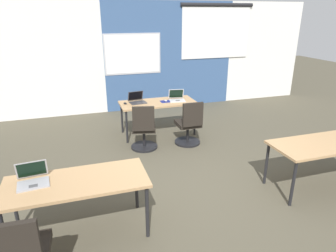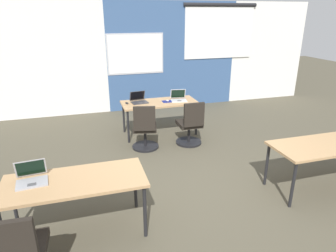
{
  "view_description": "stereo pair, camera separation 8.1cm",
  "coord_description": "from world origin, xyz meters",
  "px_view_note": "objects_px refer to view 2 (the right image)",
  "views": [
    {
      "loc": [
        -1.65,
        -3.71,
        2.49
      ],
      "look_at": [
        -0.37,
        0.33,
        0.89
      ],
      "focal_mm": 31.99,
      "sensor_mm": 36.0,
      "label": 1
    },
    {
      "loc": [
        -1.57,
        -3.74,
        2.49
      ],
      "look_at": [
        -0.37,
        0.33,
        0.89
      ],
      "focal_mm": 31.99,
      "sensor_mm": 36.0,
      "label": 2
    }
  ],
  "objects_px": {
    "desk_near_right": "(326,148)",
    "mouse_far_right": "(167,101)",
    "desk_near_left": "(75,184)",
    "laptop_far_left": "(139,100)",
    "desk_far_center": "(160,105)",
    "chair_far_left": "(145,131)",
    "chair_far_right": "(190,127)",
    "mouse_far_left": "(127,103)",
    "laptop_near_left_end": "(32,178)",
    "laptop_far_right": "(179,98)"
  },
  "relations": [
    {
      "from": "desk_near_right",
      "to": "mouse_far_right",
      "type": "height_order",
      "value": "mouse_far_right"
    },
    {
      "from": "desk_near_left",
      "to": "desk_near_right",
      "type": "bearing_deg",
      "value": 0.0
    },
    {
      "from": "laptop_far_left",
      "to": "desk_far_center",
      "type": "bearing_deg",
      "value": -20.62
    },
    {
      "from": "chair_far_left",
      "to": "chair_far_right",
      "type": "relative_size",
      "value": 1.0
    },
    {
      "from": "chair_far_right",
      "to": "mouse_far_left",
      "type": "bearing_deg",
      "value": -35.7
    },
    {
      "from": "desk_far_center",
      "to": "chair_far_right",
      "type": "bearing_deg",
      "value": -60.31
    },
    {
      "from": "desk_near_left",
      "to": "laptop_near_left_end",
      "type": "bearing_deg",
      "value": 167.78
    },
    {
      "from": "mouse_far_left",
      "to": "desk_near_left",
      "type": "bearing_deg",
      "value": -110.32
    },
    {
      "from": "mouse_far_left",
      "to": "laptop_far_right",
      "type": "relative_size",
      "value": 0.3
    },
    {
      "from": "mouse_far_left",
      "to": "mouse_far_right",
      "type": "relative_size",
      "value": 1.08
    },
    {
      "from": "desk_near_right",
      "to": "laptop_near_left_end",
      "type": "relative_size",
      "value": 4.48
    },
    {
      "from": "desk_near_right",
      "to": "chair_far_left",
      "type": "height_order",
      "value": "chair_far_left"
    },
    {
      "from": "laptop_far_left",
      "to": "laptop_far_right",
      "type": "bearing_deg",
      "value": -13.94
    },
    {
      "from": "desk_far_center",
      "to": "laptop_far_right",
      "type": "relative_size",
      "value": 4.27
    },
    {
      "from": "laptop_far_left",
      "to": "laptop_near_left_end",
      "type": "relative_size",
      "value": 1.03
    },
    {
      "from": "mouse_far_left",
      "to": "laptop_far_right",
      "type": "distance_m",
      "value": 1.12
    },
    {
      "from": "mouse_far_right",
      "to": "laptop_far_right",
      "type": "bearing_deg",
      "value": 4.94
    },
    {
      "from": "desk_near_left",
      "to": "laptop_near_left_end",
      "type": "height_order",
      "value": "laptop_near_left_end"
    },
    {
      "from": "laptop_far_right",
      "to": "mouse_far_left",
      "type": "bearing_deg",
      "value": -173.46
    },
    {
      "from": "mouse_far_right",
      "to": "laptop_near_left_end",
      "type": "distance_m",
      "value": 3.58
    },
    {
      "from": "mouse_far_left",
      "to": "mouse_far_right",
      "type": "bearing_deg",
      "value": -4.91
    },
    {
      "from": "chair_far_right",
      "to": "desk_near_right",
      "type": "bearing_deg",
      "value": 122.84
    },
    {
      "from": "desk_near_right",
      "to": "desk_far_center",
      "type": "relative_size",
      "value": 1.0
    },
    {
      "from": "chair_far_right",
      "to": "laptop_far_left",
      "type": "bearing_deg",
      "value": -44.79
    },
    {
      "from": "desk_near_right",
      "to": "laptop_far_left",
      "type": "relative_size",
      "value": 4.35
    },
    {
      "from": "desk_far_center",
      "to": "laptop_near_left_end",
      "type": "height_order",
      "value": "laptop_near_left_end"
    },
    {
      "from": "desk_far_center",
      "to": "laptop_far_left",
      "type": "distance_m",
      "value": 0.45
    },
    {
      "from": "laptop_far_left",
      "to": "mouse_far_left",
      "type": "relative_size",
      "value": 3.26
    },
    {
      "from": "laptop_far_left",
      "to": "laptop_near_left_end",
      "type": "bearing_deg",
      "value": -130.06
    },
    {
      "from": "desk_near_right",
      "to": "laptop_far_right",
      "type": "xyz_separation_m",
      "value": [
        -1.32,
        2.8,
        0.11
      ]
    },
    {
      "from": "desk_near_left",
      "to": "chair_far_right",
      "type": "distance_m",
      "value": 3.0
    },
    {
      "from": "laptop_far_right",
      "to": "desk_near_left",
      "type": "bearing_deg",
      "value": -118.68
    },
    {
      "from": "laptop_far_left",
      "to": "chair_far_right",
      "type": "bearing_deg",
      "value": -52.41
    },
    {
      "from": "desk_near_left",
      "to": "desk_far_center",
      "type": "bearing_deg",
      "value": 57.99
    },
    {
      "from": "desk_near_right",
      "to": "mouse_far_right",
      "type": "xyz_separation_m",
      "value": [
        -1.58,
        2.78,
        0.08
      ]
    },
    {
      "from": "chair_far_left",
      "to": "laptop_far_right",
      "type": "distance_m",
      "value": 1.22
    },
    {
      "from": "desk_far_center",
      "to": "mouse_far_right",
      "type": "bearing_deg",
      "value": -6.32
    },
    {
      "from": "mouse_far_left",
      "to": "chair_far_right",
      "type": "relative_size",
      "value": 0.12
    },
    {
      "from": "desk_far_center",
      "to": "mouse_far_right",
      "type": "xyz_separation_m",
      "value": [
        0.17,
        -0.02,
        0.08
      ]
    },
    {
      "from": "mouse_far_right",
      "to": "laptop_near_left_end",
      "type": "xyz_separation_m",
      "value": [
        -2.38,
        -2.68,
        0.03
      ]
    },
    {
      "from": "mouse_far_left",
      "to": "chair_far_left",
      "type": "height_order",
      "value": "chair_far_left"
    },
    {
      "from": "chair_far_left",
      "to": "laptop_near_left_end",
      "type": "relative_size",
      "value": 2.57
    },
    {
      "from": "laptop_far_left",
      "to": "laptop_near_left_end",
      "type": "xyz_separation_m",
      "value": [
        -1.78,
        -2.8,
        0.0
      ]
    },
    {
      "from": "desk_near_right",
      "to": "laptop_far_right",
      "type": "distance_m",
      "value": 3.1
    },
    {
      "from": "desk_far_center",
      "to": "laptop_far_left",
      "type": "xyz_separation_m",
      "value": [
        -0.43,
        0.1,
        0.11
      ]
    },
    {
      "from": "desk_near_left",
      "to": "laptop_far_right",
      "type": "relative_size",
      "value": 4.27
    },
    {
      "from": "desk_near_right",
      "to": "chair_far_left",
      "type": "xyz_separation_m",
      "value": [
        -2.23,
        2.09,
        -0.28
      ]
    },
    {
      "from": "desk_near_left",
      "to": "mouse_far_right",
      "type": "height_order",
      "value": "mouse_far_right"
    },
    {
      "from": "desk_near_right",
      "to": "laptop_near_left_end",
      "type": "bearing_deg",
      "value": 178.57
    },
    {
      "from": "laptop_far_left",
      "to": "laptop_far_right",
      "type": "xyz_separation_m",
      "value": [
        0.86,
        -0.09,
        0.0
      ]
    }
  ]
}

